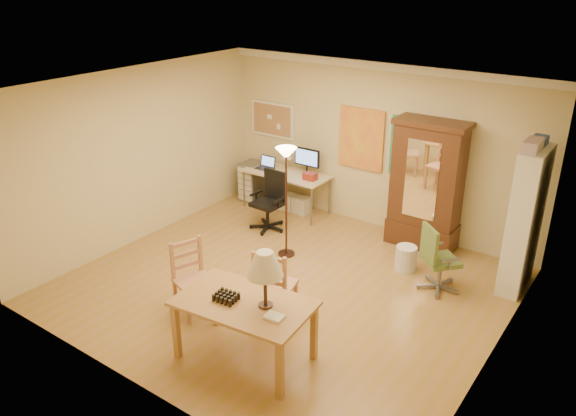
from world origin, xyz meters
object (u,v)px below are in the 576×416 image
Objects in this scene: dining_table at (251,292)px; armoire at (426,193)px; computer_desk at (289,187)px; bookshelf at (525,221)px; office_chair_green at (437,273)px; office_chair_black at (269,214)px.

dining_table is 0.77× the size of armoire.
bookshelf reaches higher than computer_desk.
dining_table is at bearing -112.92° from office_chair_green.
computer_desk is 0.86m from office_chair_black.
bookshelf reaches higher than office_chair_green.
armoire reaches higher than office_chair_green.
armoire is at bearing 21.38° from office_chair_black.
armoire is (-0.70, 1.13, 0.62)m from office_chair_green.
armoire reaches higher than dining_table.
armoire is at bearing 164.01° from bookshelf.
computer_desk is (-2.09, 3.63, -0.44)m from dining_table.
bookshelf is at bearing -5.06° from computer_desk.
computer_desk is 0.79× the size of bookshelf.
office_chair_green is (3.01, -0.22, -0.01)m from office_chair_black.
bookshelf is (0.84, 0.69, 0.72)m from office_chair_green.
office_chair_green is (3.19, -1.04, -0.18)m from computer_desk.
computer_desk is 2.53m from armoire.
dining_table is 3.73m from armoire.
armoire is 1.02× the size of bookshelf.
computer_desk is at bearing 102.47° from office_chair_black.
office_chair_green is at bearing -140.56° from bookshelf.
office_chair_green is 0.48× the size of bookshelf.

